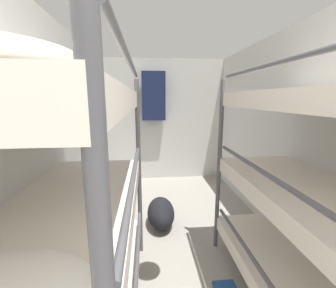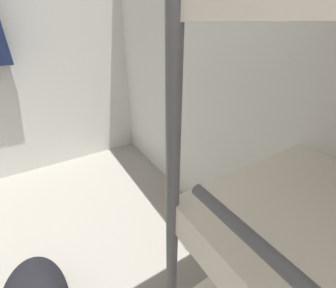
# 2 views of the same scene
# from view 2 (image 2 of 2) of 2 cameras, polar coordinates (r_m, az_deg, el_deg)

# --- Properties ---
(wall_right) EXTENTS (0.06, 4.75, 2.36)m
(wall_right) POSITION_cam_2_polar(r_m,az_deg,el_deg) (1.23, 36.01, 5.73)
(wall_right) COLOR silver
(wall_right) RESTS_ON ground_plane
(wall_back) EXTENTS (2.48, 0.06, 2.36)m
(wall_back) POSITION_cam_2_polar(r_m,az_deg,el_deg) (2.79, -35.01, 16.01)
(wall_back) COLOR silver
(wall_back) RESTS_ON ground_plane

